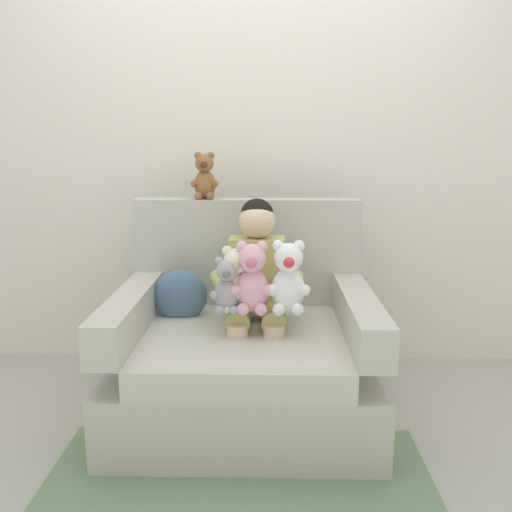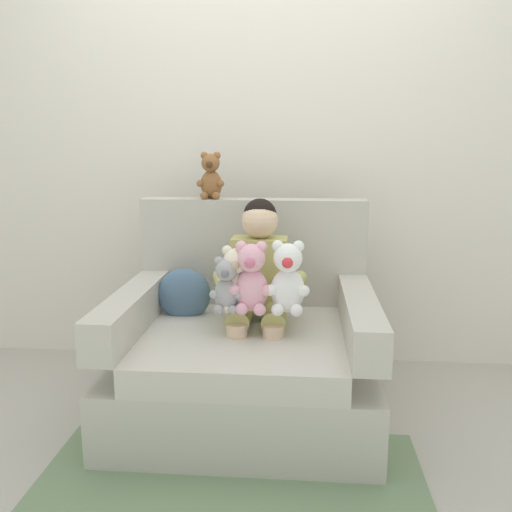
{
  "view_description": "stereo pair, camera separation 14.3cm",
  "coord_description": "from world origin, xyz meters",
  "px_view_note": "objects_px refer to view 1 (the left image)",
  "views": [
    {
      "loc": [
        0.11,
        -2.4,
        1.26
      ],
      "look_at": [
        0.05,
        -0.05,
        0.78
      ],
      "focal_mm": 38.81,
      "sensor_mm": 36.0,
      "label": 1
    },
    {
      "loc": [
        0.25,
        -2.39,
        1.26
      ],
      "look_at": [
        0.05,
        -0.05,
        0.78
      ],
      "focal_mm": 38.81,
      "sensor_mm": 36.0,
      "label": 2
    }
  ],
  "objects_px": {
    "plush_pink": "(252,279)",
    "plush_brown_on_backrest": "(205,177)",
    "plush_white": "(288,279)",
    "plush_cream": "(236,281)",
    "seated_child": "(257,279)",
    "plush_grey": "(227,287)",
    "throw_pillow": "(180,296)",
    "armchair": "(245,352)"
  },
  "relations": [
    {
      "from": "plush_pink",
      "to": "plush_brown_on_backrest",
      "type": "relative_size",
      "value": 1.31
    },
    {
      "from": "plush_pink",
      "to": "plush_white",
      "type": "distance_m",
      "value": 0.16
    },
    {
      "from": "plush_cream",
      "to": "seated_child",
      "type": "bearing_deg",
      "value": 73.94
    },
    {
      "from": "plush_grey",
      "to": "throw_pillow",
      "type": "relative_size",
      "value": 0.95
    },
    {
      "from": "plush_brown_on_backrest",
      "to": "throw_pillow",
      "type": "distance_m",
      "value": 0.62
    },
    {
      "from": "plush_cream",
      "to": "plush_pink",
      "type": "xyz_separation_m",
      "value": [
        0.07,
        -0.03,
        0.01
      ]
    },
    {
      "from": "throw_pillow",
      "to": "plush_white",
      "type": "bearing_deg",
      "value": -28.79
    },
    {
      "from": "armchair",
      "to": "plush_pink",
      "type": "bearing_deg",
      "value": -75.3
    },
    {
      "from": "plush_cream",
      "to": "plush_pink",
      "type": "bearing_deg",
      "value": -8.93
    },
    {
      "from": "plush_grey",
      "to": "plush_cream",
      "type": "height_order",
      "value": "plush_cream"
    },
    {
      "from": "plush_white",
      "to": "plush_cream",
      "type": "bearing_deg",
      "value": 154.75
    },
    {
      "from": "seated_child",
      "to": "plush_white",
      "type": "xyz_separation_m",
      "value": [
        0.14,
        -0.18,
        0.05
      ]
    },
    {
      "from": "plush_cream",
      "to": "plush_brown_on_backrest",
      "type": "relative_size",
      "value": 1.2
    },
    {
      "from": "plush_white",
      "to": "throw_pillow",
      "type": "xyz_separation_m",
      "value": [
        -0.52,
        0.28,
        -0.16
      ]
    },
    {
      "from": "plush_cream",
      "to": "throw_pillow",
      "type": "height_order",
      "value": "plush_cream"
    },
    {
      "from": "plush_grey",
      "to": "plush_pink",
      "type": "xyz_separation_m",
      "value": [
        0.11,
        0.01,
        0.03
      ]
    },
    {
      "from": "plush_brown_on_backrest",
      "to": "armchair",
      "type": "bearing_deg",
      "value": -54.03
    },
    {
      "from": "plush_brown_on_backrest",
      "to": "throw_pillow",
      "type": "height_order",
      "value": "plush_brown_on_backrest"
    },
    {
      "from": "seated_child",
      "to": "plush_white",
      "type": "height_order",
      "value": "seated_child"
    },
    {
      "from": "seated_child",
      "to": "plush_pink",
      "type": "relative_size",
      "value": 2.61
    },
    {
      "from": "armchair",
      "to": "plush_cream",
      "type": "xyz_separation_m",
      "value": [
        -0.03,
        -0.11,
        0.38
      ]
    },
    {
      "from": "seated_child",
      "to": "throw_pillow",
      "type": "distance_m",
      "value": 0.4
    },
    {
      "from": "plush_brown_on_backrest",
      "to": "plush_white",
      "type": "bearing_deg",
      "value": -45.45
    },
    {
      "from": "plush_grey",
      "to": "plush_pink",
      "type": "relative_size",
      "value": 0.78
    },
    {
      "from": "armchair",
      "to": "plush_brown_on_backrest",
      "type": "bearing_deg",
      "value": 119.71
    },
    {
      "from": "throw_pillow",
      "to": "plush_brown_on_backrest",
      "type": "bearing_deg",
      "value": 66.98
    },
    {
      "from": "plush_grey",
      "to": "plush_white",
      "type": "height_order",
      "value": "plush_white"
    },
    {
      "from": "seated_child",
      "to": "plush_brown_on_backrest",
      "type": "relative_size",
      "value": 3.42
    },
    {
      "from": "plush_grey",
      "to": "throw_pillow",
      "type": "bearing_deg",
      "value": 125.78
    },
    {
      "from": "plush_cream",
      "to": "plush_white",
      "type": "height_order",
      "value": "plush_white"
    },
    {
      "from": "plush_pink",
      "to": "throw_pillow",
      "type": "bearing_deg",
      "value": 128.86
    },
    {
      "from": "armchair",
      "to": "plush_cream",
      "type": "bearing_deg",
      "value": -105.3
    },
    {
      "from": "plush_grey",
      "to": "plush_pink",
      "type": "height_order",
      "value": "plush_pink"
    },
    {
      "from": "plush_pink",
      "to": "plush_brown_on_backrest",
      "type": "bearing_deg",
      "value": 103.41
    },
    {
      "from": "plush_grey",
      "to": "plush_brown_on_backrest",
      "type": "bearing_deg",
      "value": 100.73
    },
    {
      "from": "armchair",
      "to": "seated_child",
      "type": "bearing_deg",
      "value": 38.16
    },
    {
      "from": "armchair",
      "to": "plush_pink",
      "type": "distance_m",
      "value": 0.42
    },
    {
      "from": "plush_white",
      "to": "plush_brown_on_backrest",
      "type": "height_order",
      "value": "plush_brown_on_backrest"
    },
    {
      "from": "plush_cream",
      "to": "plush_white",
      "type": "xyz_separation_m",
      "value": [
        0.23,
        -0.02,
        0.01
      ]
    },
    {
      "from": "seated_child",
      "to": "plush_pink",
      "type": "distance_m",
      "value": 0.19
    },
    {
      "from": "armchair",
      "to": "plush_white",
      "type": "relative_size",
      "value": 3.64
    },
    {
      "from": "plush_grey",
      "to": "plush_brown_on_backrest",
      "type": "distance_m",
      "value": 0.71
    }
  ]
}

